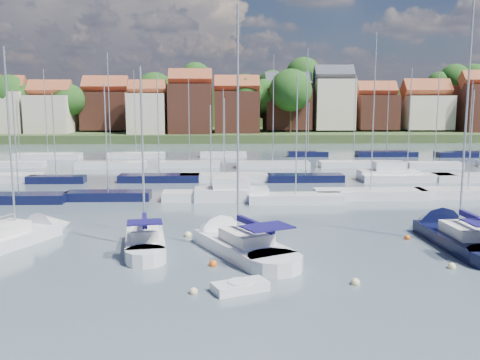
{
  "coord_description": "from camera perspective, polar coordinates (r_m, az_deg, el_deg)",
  "views": [
    {
      "loc": [
        -6.03,
        -30.07,
        9.76
      ],
      "look_at": [
        -4.69,
        14.0,
        2.9
      ],
      "focal_mm": 40.0,
      "sensor_mm": 36.0,
      "label": 1
    }
  ],
  "objects": [
    {
      "name": "buoy_b",
      "position": [
        27.48,
        -4.98,
        -11.99
      ],
      "size": [
        0.43,
        0.43,
        0.43
      ],
      "primitive_type": "sphere",
      "color": "beige",
      "rests_on": "ground"
    },
    {
      "name": "buoy_g",
      "position": [
        38.15,
        -5.55,
        -6.02
      ],
      "size": [
        0.54,
        0.54,
        0.54
      ],
      "primitive_type": "sphere",
      "color": "beige",
      "rests_on": "ground"
    },
    {
      "name": "sailboat_navy",
      "position": [
        39.97,
        21.51,
        -5.4
      ],
      "size": [
        4.08,
        13.13,
        17.89
      ],
      "rotation": [
        0.0,
        0.0,
        1.62
      ],
      "color": "black",
      "rests_on": "ground"
    },
    {
      "name": "buoy_c",
      "position": [
        31.65,
        -2.89,
        -9.13
      ],
      "size": [
        0.5,
        0.5,
        0.5
      ],
      "primitive_type": "sphere",
      "color": "#D85914",
      "rests_on": "ground"
    },
    {
      "name": "far_shore_town",
      "position": [
        163.03,
        1.17,
        7.04
      ],
      "size": [
        212.46,
        90.0,
        22.27
      ],
      "color": "#384723",
      "rests_on": "ground"
    },
    {
      "name": "tender",
      "position": [
        27.66,
        0.01,
        -11.3
      ],
      "size": [
        3.08,
        2.28,
        0.6
      ],
      "rotation": [
        0.0,
        0.0,
        0.4
      ],
      "color": "silver",
      "rests_on": "ground"
    },
    {
      "name": "sailboat_far",
      "position": [
        39.82,
        -22.0,
        -5.5
      ],
      "size": [
        6.99,
        10.84,
        14.13
      ],
      "rotation": [
        0.0,
        0.0,
        1.14
      ],
      "color": "silver",
      "rests_on": "ground"
    },
    {
      "name": "buoy_f",
      "position": [
        33.46,
        21.64,
        -8.76
      ],
      "size": [
        0.46,
        0.46,
        0.46
      ],
      "primitive_type": "sphere",
      "color": "beige",
      "rests_on": "ground"
    },
    {
      "name": "sailboat_left",
      "position": [
        36.09,
        -10.1,
        -6.38
      ],
      "size": [
        3.81,
        9.47,
        12.63
      ],
      "rotation": [
        0.0,
        0.0,
        1.72
      ],
      "color": "silver",
      "rests_on": "ground"
    },
    {
      "name": "marina_field",
      "position": [
        66.36,
        5.14,
        0.73
      ],
      "size": [
        79.62,
        41.41,
        15.93
      ],
      "color": "silver",
      "rests_on": "ground"
    },
    {
      "name": "buoy_d",
      "position": [
        29.29,
        12.2,
        -10.83
      ],
      "size": [
        0.49,
        0.49,
        0.49
      ],
      "primitive_type": "sphere",
      "color": "beige",
      "rests_on": "ground"
    },
    {
      "name": "buoy_e",
      "position": [
        39.04,
        17.42,
        -6.05
      ],
      "size": [
        0.42,
        0.42,
        0.42
      ],
      "primitive_type": "sphere",
      "color": "#D85914",
      "rests_on": "ground"
    },
    {
      "name": "ground",
      "position": [
        71.0,
        3.14,
        0.93
      ],
      "size": [
        260.0,
        260.0,
        0.0
      ],
      "primitive_type": "plane",
      "color": "#475561",
      "rests_on": "ground"
    },
    {
      "name": "sailboat_centre",
      "position": [
        35.37,
        -1.02,
        -6.58
      ],
      "size": [
        8.42,
        12.42,
        16.64
      ],
      "rotation": [
        0.0,
        0.0,
        2.04
      ],
      "color": "silver",
      "rests_on": "ground"
    }
  ]
}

